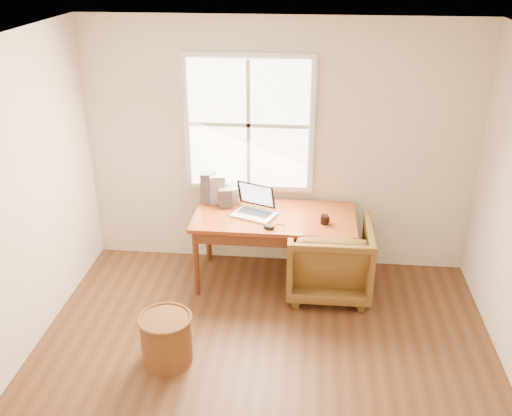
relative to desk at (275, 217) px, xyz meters
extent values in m
cube|color=#55331D|center=(0.00, -1.80, -0.74)|extent=(4.00, 4.50, 0.02)
cube|color=white|center=(0.00, -1.80, 1.88)|extent=(4.00, 4.50, 0.02)
cube|color=beige|center=(0.00, 0.46, 0.57)|extent=(4.00, 0.02, 2.60)
cube|color=silver|center=(-0.30, 0.42, 0.82)|extent=(1.32, 0.05, 1.42)
cube|color=white|center=(-0.30, 0.39, 0.82)|extent=(1.20, 0.02, 1.30)
cube|color=silver|center=(-0.30, 0.38, 0.82)|extent=(0.04, 0.02, 1.30)
cube|color=silver|center=(-0.30, 0.38, 0.82)|extent=(1.20, 0.02, 0.04)
cube|color=brown|center=(0.00, 0.00, 0.00)|extent=(1.60, 0.80, 0.04)
imported|color=brown|center=(0.55, -0.14, -0.35)|extent=(0.82, 0.84, 0.76)
cylinder|color=brown|center=(-0.80, -1.34, -0.52)|extent=(0.52, 0.52, 0.42)
ellipsoid|color=black|center=(-0.03, -0.30, 0.04)|extent=(0.13, 0.10, 0.04)
cylinder|color=black|center=(0.49, -0.13, 0.06)|extent=(0.08, 0.08, 0.09)
cube|color=#B8BEC4|center=(-0.60, 0.24, 0.17)|extent=(0.18, 0.16, 0.31)
cube|color=#232328|center=(-0.52, 0.16, 0.12)|extent=(0.16, 0.14, 0.20)
cube|color=gray|center=(-0.71, 0.27, 0.18)|extent=(0.14, 0.13, 0.32)
cube|color=silver|center=(-0.47, 0.27, 0.10)|extent=(0.15, 0.14, 0.16)
camera|label=1|loc=(0.32, -5.07, 2.48)|focal=40.00mm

